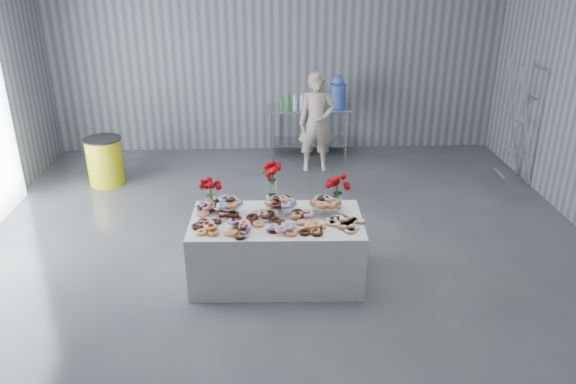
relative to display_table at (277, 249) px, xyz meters
name	(u,v)px	position (x,y,z in m)	size (l,w,h in m)	color
ground	(287,276)	(0.12, 0.02, -0.38)	(9.00, 9.00, 0.00)	#373A3E
room_walls	(259,44)	(-0.15, 0.09, 2.26)	(8.04, 9.04, 4.02)	gray
display_table	(277,249)	(0.00, 0.00, 0.00)	(1.90, 1.00, 0.75)	white
prep_table	(309,122)	(0.68, 4.12, 0.24)	(1.50, 0.60, 0.90)	silver
donut_mounds	(276,218)	(0.00, -0.05, 0.42)	(1.80, 0.80, 0.09)	#E69454
cake_stand_left	(227,202)	(-0.55, 0.17, 0.52)	(0.36, 0.36, 0.17)	silver
cake_stand_mid	(281,202)	(0.05, 0.15, 0.52)	(0.36, 0.36, 0.17)	silver
cake_stand_right	(325,202)	(0.55, 0.13, 0.52)	(0.36, 0.36, 0.17)	silver
danish_pile	(346,221)	(0.75, -0.17, 0.43)	(0.48, 0.48, 0.11)	silver
bouquet_left	(209,186)	(-0.74, 0.27, 0.67)	(0.26, 0.26, 0.42)	white
bouquet_right	(338,184)	(0.71, 0.28, 0.67)	(0.26, 0.26, 0.42)	white
bouquet_center	(272,176)	(-0.04, 0.35, 0.75)	(0.26, 0.26, 0.57)	silver
water_jug	(338,93)	(1.18, 4.12, 0.77)	(0.28, 0.28, 0.55)	#3E6BD5
drink_bottles	(292,101)	(0.36, 4.02, 0.66)	(0.54, 0.08, 0.27)	#268C33
person	(317,122)	(0.75, 3.39, 0.46)	(0.61, 0.40, 1.66)	#CC8C93
trash_barrel	(105,161)	(-2.66, 2.91, 0.01)	(0.59, 0.59, 0.76)	yellow
stepladder	(519,123)	(3.87, 2.74, 0.60)	(0.24, 0.49, 1.95)	silver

